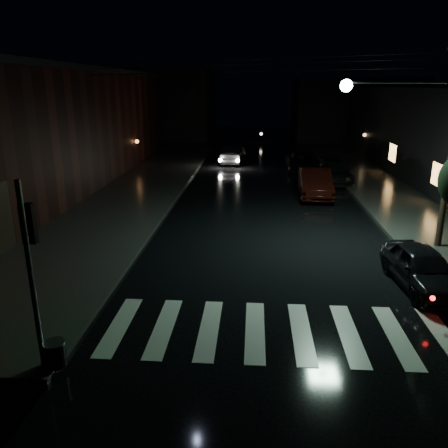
% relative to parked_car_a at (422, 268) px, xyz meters
% --- Properties ---
extents(ground, '(120.00, 120.00, 0.00)m').
position_rel_parked_car_a_xyz_m(ground, '(-7.60, -3.47, -0.66)').
color(ground, black).
rests_on(ground, ground).
extents(sidewalk_left, '(6.00, 44.00, 0.15)m').
position_rel_parked_car_a_xyz_m(sidewalk_left, '(-12.60, 10.53, -0.58)').
color(sidewalk_left, '#282826').
rests_on(sidewalk_left, ground).
extents(sidewalk_right, '(4.00, 44.00, 0.15)m').
position_rel_parked_car_a_xyz_m(sidewalk_right, '(2.40, 10.53, -0.58)').
color(sidewalk_right, '#282826').
rests_on(sidewalk_right, ground).
extents(building_left, '(10.00, 36.00, 7.00)m').
position_rel_parked_car_a_xyz_m(building_left, '(-19.60, 12.53, 2.84)').
color(building_left, black).
rests_on(building_left, ground).
extents(building_far_left, '(14.00, 10.00, 8.00)m').
position_rel_parked_car_a_xyz_m(building_far_left, '(-17.60, 41.53, 3.34)').
color(building_far_left, black).
rests_on(building_far_left, ground).
extents(building_far_right, '(14.00, 10.00, 7.00)m').
position_rel_parked_car_a_xyz_m(building_far_right, '(6.40, 41.53, 2.84)').
color(building_far_right, black).
rests_on(building_far_right, ground).
extents(crosswalk, '(9.00, 3.00, 0.01)m').
position_rel_parked_car_a_xyz_m(crosswalk, '(-4.60, -2.97, -0.65)').
color(crosswalk, beige).
rests_on(crosswalk, ground).
extents(signal_pole_corner, '(0.68, 0.61, 4.20)m').
position_rel_parked_car_a_xyz_m(signal_pole_corner, '(-9.74, -4.93, 0.89)').
color(signal_pole_corner, slate).
rests_on(signal_pole_corner, ground).
extents(utility_pole, '(4.92, 0.44, 8.00)m').
position_rel_parked_car_a_xyz_m(utility_pole, '(1.23, 3.53, 3.94)').
color(utility_pole, black).
rests_on(utility_pole, ground).
extents(parked_car_a, '(1.85, 3.96, 1.31)m').
position_rel_parked_car_a_xyz_m(parked_car_a, '(0.00, 0.00, 0.00)').
color(parked_car_a, black).
rests_on(parked_car_a, ground).
extents(parked_car_b, '(1.91, 4.95, 1.61)m').
position_rel_parked_car_a_xyz_m(parked_car_b, '(-1.80, 11.88, 0.15)').
color(parked_car_b, black).
rests_on(parked_car_b, ground).
extents(parked_car_c, '(2.03, 4.75, 1.37)m').
position_rel_parked_car_a_xyz_m(parked_car_c, '(0.00, 16.07, 0.03)').
color(parked_car_c, black).
rests_on(parked_car_c, ground).
extents(parked_car_d, '(2.17, 4.66, 1.29)m').
position_rel_parked_car_a_xyz_m(parked_car_d, '(-1.80, 19.94, -0.01)').
color(parked_car_d, black).
rests_on(parked_car_d, ground).
extents(oncoming_car, '(1.92, 4.59, 1.48)m').
position_rel_parked_car_a_xyz_m(oncoming_car, '(-7.03, 22.87, 0.08)').
color(oncoming_car, black).
rests_on(oncoming_car, ground).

